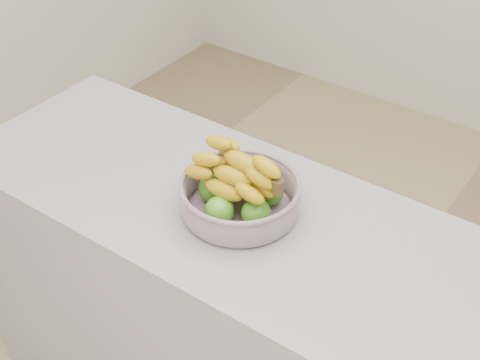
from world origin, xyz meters
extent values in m
cube|color=#999AA1|center=(0.00, -0.18, 0.45)|extent=(2.00, 0.60, 0.90)
cylinder|color=#A3B5C3|center=(-0.17, -0.18, 0.91)|extent=(0.26, 0.26, 0.01)
torus|color=#A3B5C3|center=(-0.17, -0.18, 0.98)|extent=(0.31, 0.31, 0.01)
sphere|color=#468A17|center=(-0.18, -0.26, 0.95)|extent=(0.07, 0.07, 0.07)
sphere|color=#468A17|center=(-0.10, -0.22, 0.95)|extent=(0.07, 0.07, 0.07)
sphere|color=#468A17|center=(-0.12, -0.13, 0.95)|extent=(0.07, 0.07, 0.07)
sphere|color=#468A17|center=(-0.21, -0.12, 0.95)|extent=(0.07, 0.07, 0.07)
sphere|color=#468A17|center=(-0.24, -0.20, 0.95)|extent=(0.07, 0.07, 0.07)
ellipsoid|color=yellow|center=(-0.18, -0.23, 0.99)|extent=(0.20, 0.05, 0.05)
ellipsoid|color=yellow|center=(-0.18, -0.18, 0.99)|extent=(0.20, 0.06, 0.05)
ellipsoid|color=yellow|center=(-0.17, -0.13, 0.99)|extent=(0.20, 0.09, 0.05)
ellipsoid|color=yellow|center=(-0.17, -0.21, 1.03)|extent=(0.20, 0.06, 0.05)
ellipsoid|color=yellow|center=(-0.17, -0.16, 1.03)|extent=(0.20, 0.10, 0.05)
ellipsoid|color=yellow|center=(-0.16, -0.18, 1.06)|extent=(0.20, 0.06, 0.05)
cylinder|color=#443315|center=(-0.05, -0.20, 1.04)|extent=(0.03, 0.03, 0.03)
camera|label=1|loc=(0.59, -1.26, 2.01)|focal=50.00mm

